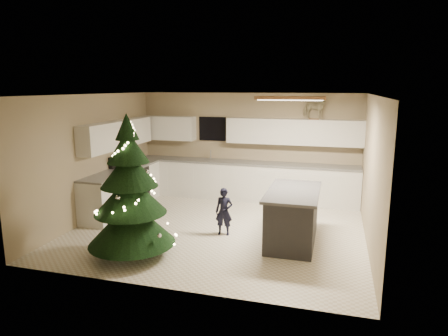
# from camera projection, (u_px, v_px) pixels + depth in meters

# --- Properties ---
(ground_plane) EXTENTS (5.50, 5.50, 0.00)m
(ground_plane) POSITION_uv_depth(u_px,v_px,m) (219.00, 228.00, 7.88)
(ground_plane) COLOR silver
(room_shell) EXTENTS (5.52, 5.02, 2.61)m
(room_shell) POSITION_uv_depth(u_px,v_px,m) (220.00, 141.00, 7.52)
(room_shell) COLOR #9B8965
(room_shell) RESTS_ON ground_plane
(cabinetry) EXTENTS (5.50, 3.20, 2.00)m
(cabinetry) POSITION_uv_depth(u_px,v_px,m) (202.00, 172.00, 9.52)
(cabinetry) COLOR silver
(cabinetry) RESTS_ON ground_plane
(island) EXTENTS (0.90, 1.70, 0.95)m
(island) POSITION_uv_depth(u_px,v_px,m) (293.00, 216.00, 7.12)
(island) COLOR black
(island) RESTS_ON ground_plane
(bar_stool) EXTENTS (0.32, 0.32, 0.62)m
(bar_stool) POSITION_uv_depth(u_px,v_px,m) (275.00, 206.00, 7.76)
(bar_stool) COLOR brown
(bar_stool) RESTS_ON ground_plane
(christmas_tree) EXTENTS (1.47, 1.42, 2.35)m
(christmas_tree) POSITION_uv_depth(u_px,v_px,m) (130.00, 199.00, 6.45)
(christmas_tree) COLOR #3F2816
(christmas_tree) RESTS_ON ground_plane
(toddler) EXTENTS (0.34, 0.24, 0.89)m
(toddler) POSITION_uv_depth(u_px,v_px,m) (224.00, 212.00, 7.48)
(toddler) COLOR black
(toddler) RESTS_ON ground_plane
(rocking_horse) EXTENTS (0.63, 0.43, 0.51)m
(rocking_horse) POSITION_uv_depth(u_px,v_px,m) (314.00, 108.00, 9.19)
(rocking_horse) COLOR brown
(rocking_horse) RESTS_ON cabinetry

